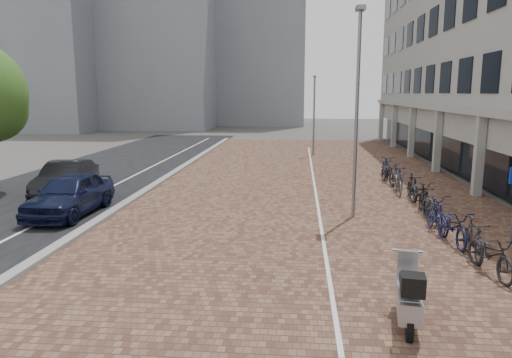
% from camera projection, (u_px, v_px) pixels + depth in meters
% --- Properties ---
extents(ground, '(140.00, 140.00, 0.00)m').
position_uv_depth(ground, '(232.00, 282.00, 10.81)').
color(ground, '#474442').
rests_on(ground, ground).
extents(plaza_brick, '(14.50, 42.00, 0.04)m').
position_uv_depth(plaza_brick, '(310.00, 184.00, 22.39)').
color(plaza_brick, brown).
rests_on(plaza_brick, ground).
extents(street_asphalt, '(8.00, 50.00, 0.03)m').
position_uv_depth(street_asphalt, '(84.00, 180.00, 23.37)').
color(street_asphalt, black).
rests_on(street_asphalt, ground).
extents(curb, '(0.35, 42.00, 0.14)m').
position_uv_depth(curb, '(162.00, 180.00, 23.01)').
color(curb, gray).
rests_on(curb, ground).
extents(lane_line, '(0.12, 44.00, 0.00)m').
position_uv_depth(lane_line, '(124.00, 181.00, 23.19)').
color(lane_line, white).
rests_on(lane_line, street_asphalt).
extents(parking_line, '(0.10, 30.00, 0.00)m').
position_uv_depth(parking_line, '(314.00, 184.00, 22.37)').
color(parking_line, white).
rests_on(parking_line, plaza_brick).
extents(bg_towers, '(33.00, 23.00, 32.00)m').
position_uv_depth(bg_towers, '(170.00, 11.00, 57.56)').
color(bg_towers, gray).
rests_on(bg_towers, ground).
extents(car_navy, '(1.84, 4.38, 1.48)m').
position_uv_depth(car_navy, '(70.00, 194.00, 16.71)').
color(car_navy, black).
rests_on(car_navy, ground).
extents(car_dark, '(2.02, 4.46, 1.42)m').
position_uv_depth(car_dark, '(66.00, 179.00, 19.83)').
color(car_dark, black).
rests_on(car_dark, ground).
extents(scooter_front, '(0.84, 1.89, 1.26)m').
position_uv_depth(scooter_front, '(408.00, 293.00, 8.74)').
color(scooter_front, '#9B9BA0').
rests_on(scooter_front, ground).
extents(lamp_near, '(0.12, 0.12, 6.89)m').
position_uv_depth(lamp_near, '(357.00, 117.00, 15.86)').
color(lamp_near, slate).
rests_on(lamp_near, ground).
extents(lamp_far, '(0.12, 0.12, 5.29)m').
position_uv_depth(lamp_far, '(314.00, 116.00, 32.20)').
color(lamp_far, gray).
rests_on(lamp_far, ground).
extents(bike_row, '(1.29, 15.82, 1.05)m').
position_uv_depth(bike_row, '(416.00, 193.00, 17.94)').
color(bike_row, black).
rests_on(bike_row, ground).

